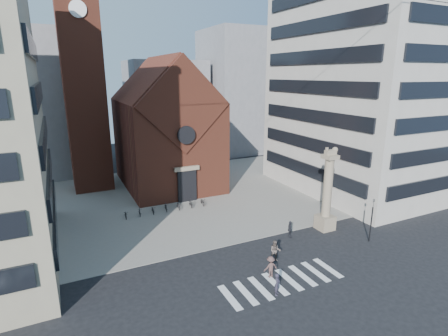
% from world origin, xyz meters
% --- Properties ---
extents(ground, '(120.00, 120.00, 0.00)m').
position_xyz_m(ground, '(0.00, 0.00, 0.00)').
color(ground, black).
rests_on(ground, ground).
extents(piazza, '(46.00, 30.00, 0.05)m').
position_xyz_m(piazza, '(0.00, 19.00, 0.03)').
color(piazza, gray).
rests_on(piazza, ground).
extents(zebra_crossing, '(10.20, 3.20, 0.01)m').
position_xyz_m(zebra_crossing, '(0.55, -3.00, 0.01)').
color(zebra_crossing, white).
rests_on(zebra_crossing, ground).
extents(church, '(12.00, 16.65, 18.00)m').
position_xyz_m(church, '(0.00, 25.04, 7.98)').
color(church, brown).
rests_on(church, ground).
extents(campanile, '(5.50, 5.50, 31.20)m').
position_xyz_m(campanile, '(-10.00, 28.00, 15.74)').
color(campanile, brown).
rests_on(campanile, ground).
extents(building_right, '(18.00, 22.00, 32.00)m').
position_xyz_m(building_right, '(24.00, 12.00, 16.00)').
color(building_right, '#B7B0A5').
rests_on(building_right, ground).
extents(bg_block_left, '(16.00, 14.00, 22.00)m').
position_xyz_m(bg_block_left, '(-20.00, 40.00, 11.00)').
color(bg_block_left, gray).
rests_on(bg_block_left, ground).
extents(bg_block_mid, '(14.00, 12.00, 18.00)m').
position_xyz_m(bg_block_mid, '(6.00, 45.00, 9.00)').
color(bg_block_mid, gray).
rests_on(bg_block_mid, ground).
extents(bg_block_right, '(16.00, 14.00, 24.00)m').
position_xyz_m(bg_block_right, '(22.00, 42.00, 12.00)').
color(bg_block_right, gray).
rests_on(bg_block_right, ground).
extents(lion_column, '(1.63, 1.60, 8.68)m').
position_xyz_m(lion_column, '(10.01, 3.00, 3.46)').
color(lion_column, gray).
rests_on(lion_column, ground).
extents(traffic_light, '(0.13, 0.16, 4.30)m').
position_xyz_m(traffic_light, '(12.00, -1.00, 2.29)').
color(traffic_light, black).
rests_on(traffic_light, ground).
extents(pedestrian_0, '(0.72, 0.71, 1.68)m').
position_xyz_m(pedestrian_0, '(-0.74, -4.16, 0.84)').
color(pedestrian_0, '#2C2838').
rests_on(pedestrian_0, ground).
extents(pedestrian_1, '(1.15, 1.10, 1.87)m').
position_xyz_m(pedestrian_1, '(1.79, -0.11, 0.94)').
color(pedestrian_1, '#584D47').
rests_on(pedestrian_1, ground).
extents(pedestrian_2, '(0.77, 1.08, 1.71)m').
position_xyz_m(pedestrian_2, '(5.61, 3.00, 0.85)').
color(pedestrian_2, '#26272D').
rests_on(pedestrian_2, ground).
extents(pedestrian_3, '(1.16, 0.69, 1.77)m').
position_xyz_m(pedestrian_3, '(0.07, -2.02, 0.89)').
color(pedestrian_3, '#503835').
rests_on(pedestrian_3, ground).
extents(scooter_0, '(0.74, 1.63, 0.83)m').
position_xyz_m(scooter_0, '(-8.00, 14.79, 0.46)').
color(scooter_0, black).
rests_on(scooter_0, piazza).
extents(scooter_1, '(0.62, 1.57, 0.92)m').
position_xyz_m(scooter_1, '(-6.47, 14.79, 0.51)').
color(scooter_1, black).
rests_on(scooter_1, piazza).
extents(scooter_2, '(0.74, 1.63, 0.83)m').
position_xyz_m(scooter_2, '(-4.94, 14.79, 0.46)').
color(scooter_2, black).
rests_on(scooter_2, piazza).
extents(scooter_3, '(0.62, 1.57, 0.92)m').
position_xyz_m(scooter_3, '(-3.41, 14.79, 0.51)').
color(scooter_3, black).
rests_on(scooter_3, piazza).
extents(scooter_4, '(0.74, 1.63, 0.83)m').
position_xyz_m(scooter_4, '(-1.87, 14.79, 0.46)').
color(scooter_4, black).
rests_on(scooter_4, piazza).
extents(scooter_5, '(0.62, 1.57, 0.92)m').
position_xyz_m(scooter_5, '(-0.34, 14.79, 0.51)').
color(scooter_5, black).
rests_on(scooter_5, piazza).
extents(scooter_6, '(0.74, 1.63, 0.83)m').
position_xyz_m(scooter_6, '(1.19, 14.79, 0.46)').
color(scooter_6, black).
rests_on(scooter_6, piazza).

